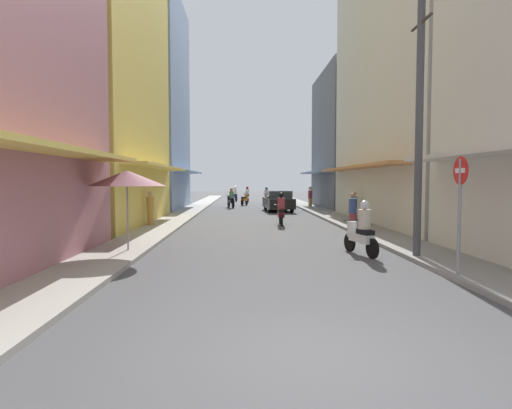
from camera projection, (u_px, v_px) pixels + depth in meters
The scene contains 22 objects.
ground_plane at pixel (255, 213), 28.34m from camera, with size 120.36×120.36×0.00m, color #4C4C4F.
sidewalk_left at pixel (187, 212), 28.19m from camera, with size 1.71×62.71×0.12m, color #ADA89E.
sidewalk_right at pixel (322, 212), 28.48m from camera, with size 1.71×62.71×0.12m, color gray.
building_left_mid at pixel (84, 39), 20.31m from camera, with size 7.05×11.43×17.78m.
building_left_far at pixel (141, 105), 31.80m from camera, with size 7.05×9.79×15.58m.
building_right_mid at pixel (428, 75), 21.12m from camera, with size 7.05×13.85×14.75m.
building_right_far at pixel (360, 141), 33.28m from camera, with size 7.05×9.51×10.53m.
motorbike_red at pixel (266, 196), 40.29m from camera, with size 0.55×1.81×1.58m.
motorbike_white at pixel (361, 231), 12.28m from camera, with size 0.68×1.77×1.58m.
motorbike_maroon at pixel (281, 210), 20.83m from camera, with size 0.55×1.81×1.58m.
motorbike_orange at pixel (245, 200), 37.49m from camera, with size 0.74×1.75×0.96m.
motorbike_blue at pixel (235, 195), 44.69m from camera, with size 0.72×1.75×1.58m.
motorbike_silver at pixel (247, 195), 42.72m from camera, with size 0.60×1.79×1.58m.
motorbike_black at pixel (231, 199), 34.02m from camera, with size 0.73×1.75×1.58m.
parked_car at pixel (278, 201), 30.09m from camera, with size 2.03×4.21×1.45m.
pedestrian_crossing at pixel (353, 212), 18.47m from camera, with size 0.34×0.34×1.63m.
pedestrian_midway at pixel (354, 207), 22.16m from camera, with size 0.34×0.34×1.58m.
pedestrian_foreground at pixel (150, 209), 19.55m from camera, with size 0.34×0.34×1.67m.
pedestrian_far at pixel (310, 196), 33.70m from camera, with size 0.44×0.44×1.71m.
vendor_umbrella at pixel (127, 178), 12.41m from camera, with size 2.22×2.22×2.44m.
utility_pole at pixel (419, 129), 11.38m from camera, with size 0.20×1.20×6.88m.
street_sign_no_entry at pixel (460, 201), 9.06m from camera, with size 0.07×0.60×2.65m.
Camera 1 is at (-0.84, -4.90, 2.13)m, focal length 30.07 mm.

